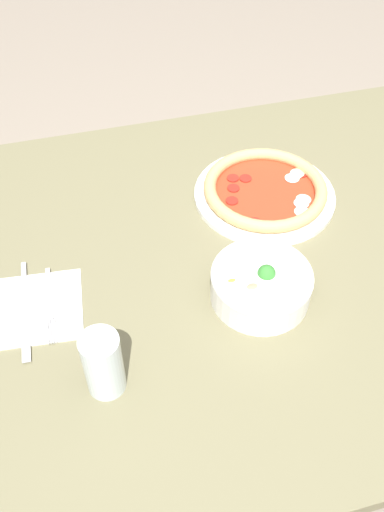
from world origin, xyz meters
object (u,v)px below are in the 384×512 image
Objects in this scene: bowl at (261,284)px; glass at (103,364)px; knife at (25,305)px; pizza at (265,191)px; fork at (50,303)px.

glass reaches higher than bowl.
bowl reaches higher than knife.
pizza reaches higher than knife.
fork is 0.77× the size of knife.
pizza is at bearing 112.90° from fork.
bowl is 1.05× the size of fork.
fork is (0.47, 0.17, -0.01)m from pizza.
knife is 1.83× the size of glass.
bowl is 0.42m from knife.
fork is at bearing -12.08° from bowl.
pizza is 1.34× the size of knife.
glass reaches higher than fork.
pizza is 0.54m from glass.
pizza is 2.44× the size of glass.
bowl is at bearing 80.41° from fork.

